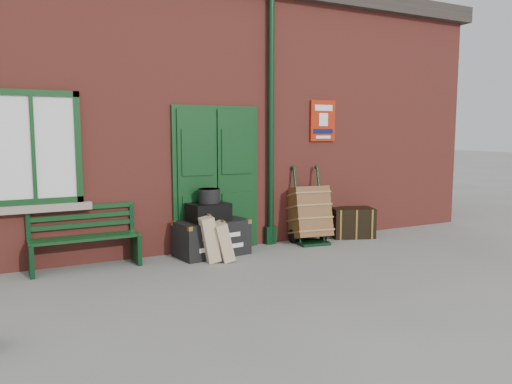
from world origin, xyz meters
TOP-DOWN VIEW (x-y plane):
  - ground at (0.00, 0.00)m, footprint 80.00×80.00m
  - station_building at (-0.00, 3.49)m, footprint 10.30×4.30m
  - bench at (-2.32, 1.32)m, footprint 1.43×0.46m
  - houdini_trunk at (-0.51, 1.18)m, footprint 1.13×0.72m
  - strongbox at (-0.56, 1.18)m, footprint 0.64×0.50m
  - hatbox at (-0.53, 1.21)m, footprint 0.36×0.36m
  - suitcase_back at (-0.68, 0.90)m, footprint 0.34×0.49m
  - suitcase_front at (-0.50, 0.80)m, footprint 0.33×0.44m
  - porter_trolley at (1.29, 1.23)m, footprint 0.70×0.74m
  - dark_trunk at (2.21, 1.25)m, footprint 0.84×0.70m

SIDE VIEW (x-z plane):
  - ground at x=0.00m, z-range 0.00..0.00m
  - dark_trunk at x=2.21m, z-range 0.00..0.52m
  - houdini_trunk at x=-0.51m, z-range 0.00..0.53m
  - suitcase_front at x=-0.50m, z-range 0.00..0.57m
  - suitcase_back at x=-0.68m, z-range 0.00..0.66m
  - bench at x=-2.32m, z-range 0.00..0.89m
  - porter_trolley at x=1.29m, z-range -0.14..1.12m
  - strongbox at x=-0.56m, z-range 0.53..0.80m
  - hatbox at x=-0.53m, z-range 0.80..1.01m
  - station_building at x=0.00m, z-range -0.02..4.34m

